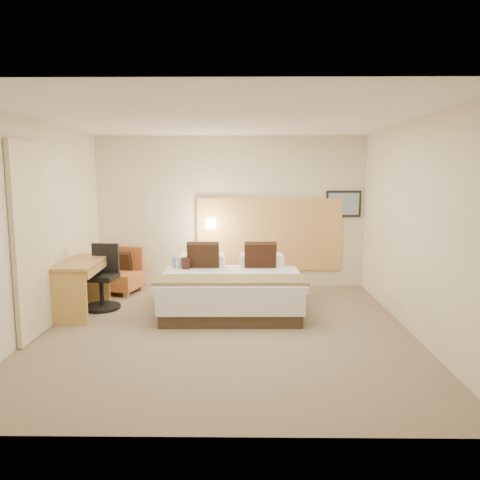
{
  "coord_description": "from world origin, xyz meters",
  "views": [
    {
      "loc": [
        0.26,
        -5.88,
        2.03
      ],
      "look_at": [
        0.19,
        0.52,
        1.12
      ],
      "focal_mm": 35.0,
      "sensor_mm": 36.0,
      "label": 1
    }
  ],
  "objects_px": {
    "side_table": "(179,286)",
    "desk": "(82,272)",
    "bed": "(232,288)",
    "desk_chair": "(103,282)",
    "lounge_chair": "(119,275)"
  },
  "relations": [
    {
      "from": "side_table",
      "to": "desk",
      "type": "relative_size",
      "value": 0.42
    },
    {
      "from": "bed",
      "to": "side_table",
      "type": "relative_size",
      "value": 3.87
    },
    {
      "from": "bed",
      "to": "desk_chair",
      "type": "distance_m",
      "value": 1.96
    },
    {
      "from": "side_table",
      "to": "desk",
      "type": "bearing_deg",
      "value": -161.74
    },
    {
      "from": "side_table",
      "to": "bed",
      "type": "bearing_deg",
      "value": -13.62
    },
    {
      "from": "desk_chair",
      "to": "desk",
      "type": "bearing_deg",
      "value": -130.8
    },
    {
      "from": "lounge_chair",
      "to": "side_table",
      "type": "height_order",
      "value": "lounge_chair"
    },
    {
      "from": "side_table",
      "to": "desk",
      "type": "distance_m",
      "value": 1.46
    },
    {
      "from": "side_table",
      "to": "desk_chair",
      "type": "relative_size",
      "value": 0.56
    },
    {
      "from": "side_table",
      "to": "desk_chair",
      "type": "height_order",
      "value": "desk_chair"
    },
    {
      "from": "desk",
      "to": "desk_chair",
      "type": "height_order",
      "value": "desk_chair"
    },
    {
      "from": "bed",
      "to": "desk_chair",
      "type": "xyz_separation_m",
      "value": [
        -1.96,
        0.01,
        0.07
      ]
    },
    {
      "from": "lounge_chair",
      "to": "side_table",
      "type": "xyz_separation_m",
      "value": [
        1.14,
        -0.79,
        -0.01
      ]
    },
    {
      "from": "lounge_chair",
      "to": "side_table",
      "type": "distance_m",
      "value": 1.39
    },
    {
      "from": "bed",
      "to": "desk",
      "type": "height_order",
      "value": "bed"
    }
  ]
}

